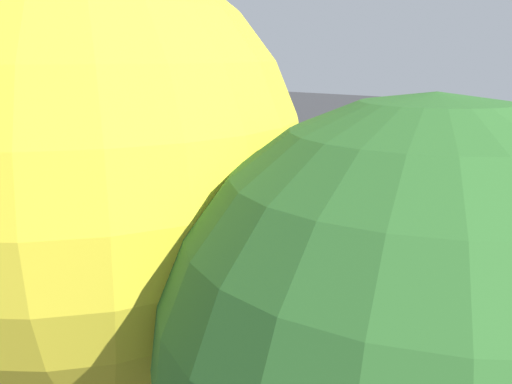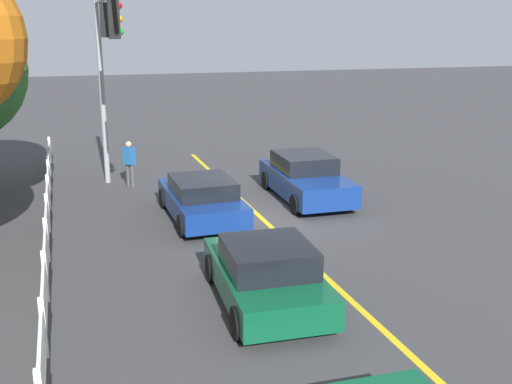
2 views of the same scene
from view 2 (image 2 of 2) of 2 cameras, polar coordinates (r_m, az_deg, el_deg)
The scene contains 8 objects.
ground_plane at distance 18.51m, azimuth 0.45°, elevation -2.42°, with size 120.00×120.00×0.00m, color #38383A.
lane_center_stripe at distance 14.99m, azimuth 5.30°, elevation -6.83°, with size 28.00×0.16×0.01m, color gold.
signal_assembly at distance 20.19m, azimuth -14.10°, elevation 12.67°, with size 8.04×0.37×6.86m.
car_0 at distance 18.26m, azimuth -5.15°, elevation -0.61°, with size 4.36×2.03×1.31m.
car_1 at distance 20.44m, azimuth 4.69°, elevation 1.35°, with size 4.71×2.17×1.51m.
car_4 at distance 12.69m, azimuth 0.97°, elevation -7.76°, with size 4.14×2.21×1.39m.
pedestrian at distance 22.30m, azimuth -11.87°, elevation 2.79°, with size 0.47×0.46×1.69m.
white_rail_fence at distance 14.64m, azimuth -19.25°, elevation -5.71°, with size 26.10×0.10×1.15m.
Camera 2 is at (-16.73, 5.56, 5.63)m, focal length 42.31 mm.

